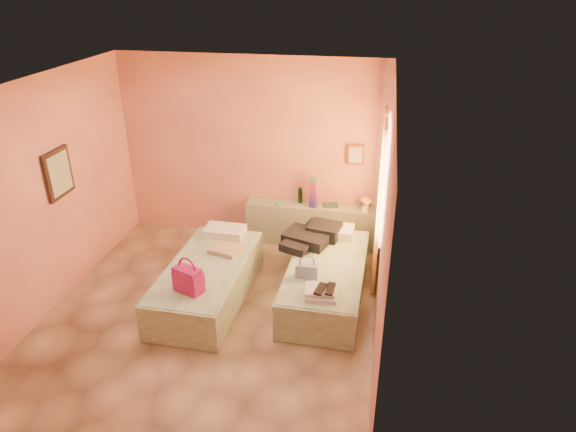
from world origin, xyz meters
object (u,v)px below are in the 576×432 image
bed_right (326,280)px  blue_handbag (307,271)px  green_book (331,205)px  magenta_handbag (188,279)px  bed_left (208,281)px  water_bottle (300,195)px  headboard_ledge (313,224)px  towel_stack (321,293)px  flower_vase (365,203)px

bed_right → blue_handbag: bearing=-119.5°
green_book → magenta_handbag: (-1.39, -2.31, -0.01)m
bed_left → green_book: bearing=52.3°
green_book → magenta_handbag: 2.69m
blue_handbag → green_book: bearing=86.1°
bed_left → water_bottle: 2.05m
headboard_ledge → bed_left: bearing=-123.5°
towel_stack → green_book: bearing=93.5°
water_bottle → green_book: (0.48, -0.05, -0.10)m
bed_left → headboard_ledge: bearing=57.8°
water_bottle → towel_stack: size_ratio=0.67×
flower_vase → bed_left: bearing=-139.0°
blue_handbag → towel_stack: blue_handbag is taller
bed_right → water_bottle: water_bottle is taller
flower_vase → towel_stack: 2.11m
magenta_handbag → blue_handbag: size_ratio=1.27×
blue_handbag → towel_stack: bearing=-60.3°
bed_right → flower_vase: flower_vase is taller
bed_right → towel_stack: towel_stack is taller
blue_handbag → water_bottle: bearing=101.2°
headboard_ledge → blue_handbag: blue_handbag is taller
bed_left → bed_right: bearing=12.6°
green_book → flower_vase: size_ratio=0.78×
bed_right → water_bottle: size_ratio=8.52×
green_book → towel_stack: size_ratio=0.57×
water_bottle → blue_handbag: bearing=-78.0°
water_bottle → blue_handbag: (0.38, -1.81, -0.18)m
headboard_ledge → bed_right: headboard_ledge is taller
green_book → bed_right: bearing=-101.4°
headboard_ledge → magenta_handbag: 2.57m
bed_right → bed_left: bearing=-167.4°
bed_right → magenta_handbag: magenta_handbag is taller
bed_left → flower_vase: flower_vase is taller
magenta_handbag → blue_handbag: (1.29, 0.55, -0.07)m
green_book → flower_vase: (0.51, -0.07, 0.11)m
green_book → towel_stack: (0.13, -2.14, -0.12)m
bed_left → blue_handbag: 1.33m
water_bottle → towel_stack: 2.28m
headboard_ledge → bed_right: (0.37, -1.40, -0.08)m
magenta_handbag → towel_stack: 1.53m
headboard_ledge → flower_vase: flower_vase is taller
water_bottle → towel_stack: (0.61, -2.19, -0.22)m
green_book → magenta_handbag: bearing=-136.8°
bed_right → blue_handbag: (-0.20, -0.34, 0.34)m
bed_left → water_bottle: size_ratio=8.52×
bed_right → flower_vase: size_ratio=7.81×
headboard_ledge → water_bottle: 0.50m
bed_left → flower_vase: (1.89, 1.64, 0.53)m
flower_vase → magenta_handbag: 2.93m
bed_left → magenta_handbag: 0.72m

